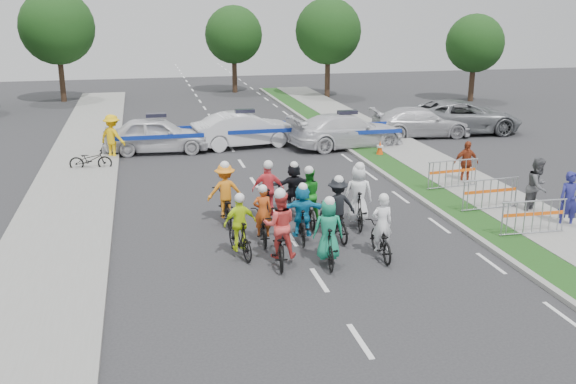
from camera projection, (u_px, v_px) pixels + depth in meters
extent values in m
plane|color=#28282B|center=(319.00, 280.00, 15.55)|extent=(90.00, 90.00, 0.00)
cube|color=gray|center=(426.00, 203.00, 21.30)|extent=(0.20, 60.00, 0.12)
cube|color=#214014|center=(446.00, 202.00, 21.46)|extent=(1.20, 60.00, 0.11)
cube|color=gray|center=(494.00, 198.00, 21.84)|extent=(2.40, 60.00, 0.13)
cube|color=gray|center=(60.00, 230.00, 18.80)|extent=(3.00, 60.00, 0.13)
imported|color=black|center=(381.00, 240.00, 16.87)|extent=(0.74, 1.79, 0.92)
imported|color=white|center=(382.00, 224.00, 16.68)|extent=(0.58, 0.41, 1.52)
sphere|color=white|center=(384.00, 198.00, 16.44)|extent=(0.26, 0.26, 0.26)
imported|color=black|center=(328.00, 245.00, 16.38)|extent=(0.71, 1.80, 1.05)
imported|color=#1A9269|center=(328.00, 229.00, 16.21)|extent=(0.83, 0.59, 1.58)
sphere|color=white|center=(330.00, 202.00, 15.95)|extent=(0.27, 0.27, 0.27)
imported|color=black|center=(279.00, 243.00, 16.48)|extent=(0.99, 2.07, 1.04)
imported|color=#EB4541|center=(280.00, 225.00, 16.28)|extent=(0.94, 0.78, 1.74)
sphere|color=white|center=(280.00, 194.00, 16.00)|extent=(0.30, 0.30, 0.30)
imported|color=black|center=(240.00, 238.00, 16.91)|extent=(0.81, 1.74, 1.01)
imported|color=#DBFC1A|center=(240.00, 223.00, 16.74)|extent=(0.95, 0.54, 1.52)
sphere|color=white|center=(240.00, 198.00, 16.49)|extent=(0.26, 0.26, 0.26)
imported|color=black|center=(337.00, 221.00, 18.24)|extent=(0.65, 1.84, 0.96)
imported|color=black|center=(338.00, 205.00, 18.05)|extent=(1.04, 0.60, 1.60)
sphere|color=white|center=(339.00, 180.00, 17.79)|extent=(0.28, 0.28, 0.28)
imported|color=black|center=(302.00, 224.00, 17.99)|extent=(0.69, 1.69, 0.99)
imported|color=#1B97CE|center=(302.00, 210.00, 17.83)|extent=(1.42, 0.63, 1.48)
sphere|color=white|center=(303.00, 187.00, 17.59)|extent=(0.26, 0.26, 0.26)
imported|color=black|center=(262.00, 227.00, 17.94)|extent=(0.72, 1.70, 0.87)
imported|color=#CD4F19|center=(263.00, 211.00, 17.76)|extent=(0.56, 0.39, 1.45)
sphere|color=white|center=(263.00, 189.00, 17.52)|extent=(0.25, 0.25, 0.25)
imported|color=black|center=(357.00, 208.00, 19.19)|extent=(0.86, 1.97, 1.14)
imported|color=white|center=(358.00, 193.00, 19.01)|extent=(0.92, 0.68, 1.71)
sphere|color=white|center=(360.00, 167.00, 18.73)|extent=(0.30, 0.30, 0.30)
imported|color=black|center=(308.00, 209.00, 19.33)|extent=(0.72, 1.84, 0.95)
imported|color=#18881E|center=(308.00, 194.00, 19.15)|extent=(0.80, 0.64, 1.59)
sphere|color=white|center=(309.00, 170.00, 18.89)|extent=(0.28, 0.28, 0.28)
imported|color=black|center=(268.00, 203.00, 19.65)|extent=(0.83, 1.90, 1.11)
imported|color=#FD4651|center=(268.00, 189.00, 19.48)|extent=(1.03, 0.57, 1.66)
sphere|color=white|center=(268.00, 165.00, 19.21)|extent=(0.29, 0.29, 0.29)
imported|color=black|center=(225.00, 206.00, 19.51)|extent=(0.69, 1.92, 1.01)
imported|color=orange|center=(225.00, 191.00, 19.32)|extent=(1.09, 0.64, 1.67)
sphere|color=white|center=(225.00, 166.00, 19.05)|extent=(0.29, 0.29, 0.29)
imported|color=black|center=(293.00, 198.00, 20.36)|extent=(0.64, 1.68, 0.99)
imported|color=black|center=(294.00, 186.00, 20.19)|extent=(1.41, 0.58, 1.48)
sphere|color=white|center=(294.00, 165.00, 19.95)|extent=(0.26, 0.26, 0.26)
imported|color=silver|center=(157.00, 135.00, 28.60)|extent=(4.81, 2.26, 1.59)
imported|color=silver|center=(245.00, 130.00, 29.70)|extent=(5.03, 2.34, 1.60)
imported|color=silver|center=(347.00, 131.00, 29.59)|extent=(5.60, 2.84, 1.56)
imported|color=silver|center=(421.00, 122.00, 32.00)|extent=(5.15, 2.49, 1.45)
imported|color=slate|center=(461.00, 117.00, 32.83)|extent=(6.29, 3.36, 1.68)
imported|color=navy|center=(569.00, 200.00, 18.89)|extent=(0.72, 0.56, 1.74)
imported|color=#4E4F53|center=(538.00, 186.00, 20.14)|extent=(1.12, 1.06, 1.83)
imported|color=#91371A|center=(466.00, 163.00, 23.59)|extent=(0.96, 0.44, 1.61)
imported|color=yellow|center=(112.00, 137.00, 27.41)|extent=(1.40, 1.33, 1.90)
cube|color=#F24C0C|center=(356.00, 184.00, 23.75)|extent=(0.40, 0.40, 0.03)
cone|color=#F24C0C|center=(357.00, 175.00, 23.66)|extent=(0.36, 0.36, 0.70)
cylinder|color=silver|center=(357.00, 172.00, 23.63)|extent=(0.29, 0.29, 0.08)
cube|color=#F24C0C|center=(380.00, 156.00, 28.00)|extent=(0.40, 0.40, 0.03)
cone|color=#F24C0C|center=(380.00, 149.00, 27.90)|extent=(0.36, 0.36, 0.70)
cylinder|color=silver|center=(380.00, 146.00, 27.87)|extent=(0.29, 0.29, 0.08)
imported|color=black|center=(91.00, 160.00, 25.59)|extent=(1.70, 0.71, 0.87)
cylinder|color=#382619|center=(327.00, 74.00, 45.05)|extent=(0.36, 0.36, 3.25)
sphere|color=#143711|center=(328.00, 31.00, 44.22)|extent=(4.55, 4.55, 4.55)
cylinder|color=#382619|center=(472.00, 81.00, 43.33)|extent=(0.36, 0.36, 2.75)
sphere|color=#143711|center=(475.00, 43.00, 42.63)|extent=(3.85, 3.85, 3.85)
cylinder|color=#382619|center=(62.00, 75.00, 43.00)|extent=(0.36, 0.36, 3.50)
sphere|color=#143711|center=(57.00, 27.00, 42.11)|extent=(4.90, 4.90, 4.90)
cylinder|color=#382619|center=(235.00, 72.00, 47.53)|extent=(0.36, 0.36, 3.00)
sphere|color=#143711|center=(234.00, 35.00, 46.76)|extent=(4.20, 4.20, 4.20)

